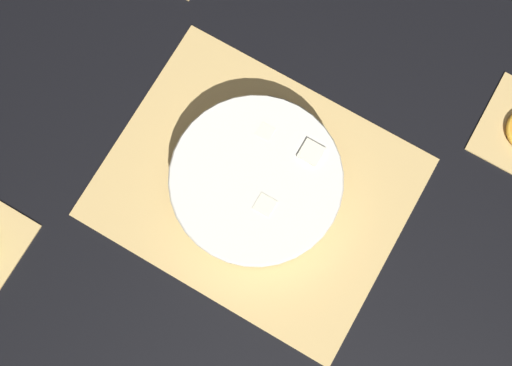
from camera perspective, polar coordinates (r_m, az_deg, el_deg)
ground_plane at (r=0.93m, az=-0.00°, el=-0.40°), size 6.00×6.00×0.00m
bamboo_mat_center at (r=0.93m, az=-0.00°, el=-0.36°), size 0.46×0.36×0.01m
fruit_salad_bowl at (r=0.89m, az=0.06°, el=0.14°), size 0.26×0.26×0.07m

